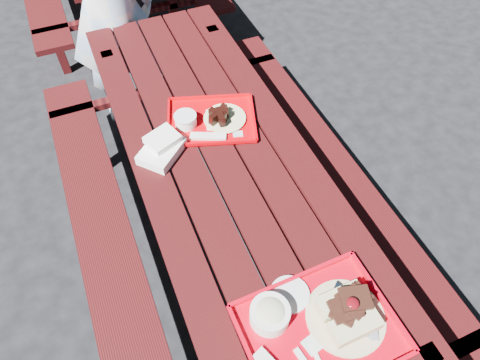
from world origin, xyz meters
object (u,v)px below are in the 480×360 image
(picnic_table_near, at_px, (227,191))
(person, at_px, (108,8))
(near_tray, at_px, (316,320))
(far_tray, at_px, (210,120))

(picnic_table_near, distance_m, person, 1.35)
(picnic_table_near, relative_size, near_tray, 4.87)
(near_tray, relative_size, far_tray, 1.05)
(near_tray, height_order, person, person)
(far_tray, bearing_deg, near_tray, -90.55)
(person, bearing_deg, picnic_table_near, 101.08)
(near_tray, relative_size, person, 0.31)
(person, bearing_deg, near_tray, 98.34)
(person, bearing_deg, far_tray, 104.37)
(picnic_table_near, distance_m, far_tray, 0.33)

